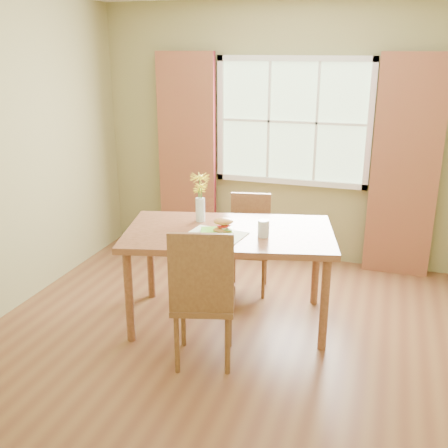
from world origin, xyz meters
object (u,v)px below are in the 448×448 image
at_px(water_glass, 263,229).
at_px(flower_vase, 200,193).
at_px(chair_near, 203,294).
at_px(croissant_sandwich, 223,225).
at_px(dining_table, 229,240).
at_px(chair_far, 249,238).

relative_size(water_glass, flower_vase, 0.33).
xyz_separation_m(chair_near, flower_vase, (-0.33, 0.87, 0.48)).
xyz_separation_m(croissant_sandwich, flower_vase, (-0.29, 0.27, 0.17)).
relative_size(dining_table, flower_vase, 4.45).
height_order(dining_table, flower_vase, flower_vase).
relative_size(chair_near, flower_vase, 2.58).
height_order(water_glass, flower_vase, flower_vase).
xyz_separation_m(croissant_sandwich, water_glass, (0.31, 0.05, -0.01)).
xyz_separation_m(dining_table, flower_vase, (-0.31, 0.16, 0.33)).
relative_size(croissant_sandwich, water_glass, 1.38).
bearing_deg(flower_vase, chair_near, -69.14).
xyz_separation_m(dining_table, chair_far, (-0.01, 0.70, -0.23)).
bearing_deg(chair_far, chair_near, -98.47).
distance_m(water_glass, flower_vase, 0.67).
bearing_deg(chair_near, croissant_sandwich, 78.93).
bearing_deg(chair_near, chair_far, 76.66).
distance_m(dining_table, water_glass, 0.34).
bearing_deg(chair_near, water_glass, 52.35).
xyz_separation_m(chair_near, chair_far, (-0.04, 1.41, -0.08)).
distance_m(chair_near, chair_far, 1.41).
distance_m(dining_table, flower_vase, 0.48).
relative_size(croissant_sandwich, flower_vase, 0.45).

